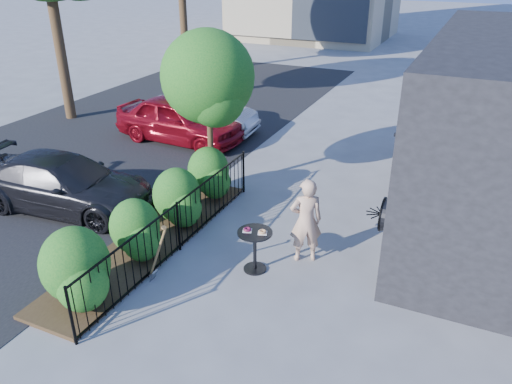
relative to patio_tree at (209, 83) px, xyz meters
The scene contains 12 objects.
ground 4.50m from the patio_tree, 50.96° to the right, with size 120.00×120.00×0.00m, color gray.
fence 3.61m from the patio_tree, 75.06° to the right, with size 0.05×6.05×1.10m.
planting_bed 3.88m from the patio_tree, 89.26° to the right, with size 1.30×6.00×0.08m, color #382616.
shrubs 3.37m from the patio_tree, 87.08° to the right, with size 1.10×5.60×1.24m.
patio_tree is the anchor object (origin of this frame).
street 5.51m from the patio_tree, behind, with size 9.00×30.00×0.01m, color black.
cafe_table 4.27m from the patio_tree, 48.60° to the right, with size 0.66×0.66×0.89m.
woman 4.20m from the patio_tree, 32.41° to the right, with size 0.63×0.42×1.74m, color #D4A789.
shovel 4.55m from the patio_tree, 75.67° to the right, with size 0.45×0.16×1.26m.
car_red 4.41m from the patio_tree, 134.76° to the left, with size 1.70×4.21×1.44m, color maroon.
car_silver 5.12m from the patio_tree, 124.62° to the left, with size 1.36×3.91×1.29m, color #ADADB1.
car_darkgrey 4.12m from the patio_tree, 139.61° to the right, with size 1.80×4.42×1.28m, color black.
Camera 1 is at (3.54, -7.26, 5.54)m, focal length 35.00 mm.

